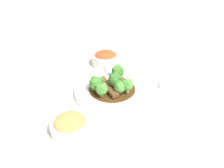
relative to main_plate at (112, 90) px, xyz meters
name	(u,v)px	position (x,y,z in m)	size (l,w,h in m)	color
ground_plane	(112,92)	(0.00, 0.00, -0.01)	(4.00, 4.00, 0.00)	silver
main_plate	(112,90)	(0.00, 0.00, 0.00)	(0.27, 0.27, 0.02)	white
beef_strip_0	(122,83)	(-0.01, 0.04, 0.01)	(0.06, 0.03, 0.01)	brown
beef_strip_1	(105,83)	(-0.02, -0.02, 0.02)	(0.08, 0.04, 0.01)	brown
beef_strip_2	(111,91)	(0.03, -0.01, 0.02)	(0.07, 0.04, 0.01)	brown
broccoli_floret_0	(128,85)	(0.04, 0.04, 0.04)	(0.04, 0.04, 0.05)	#8EB756
broccoli_floret_1	(118,71)	(-0.05, 0.03, 0.04)	(0.05, 0.05, 0.06)	#7FA84C
broccoli_floret_2	(120,87)	(0.04, 0.02, 0.03)	(0.04, 0.04, 0.04)	#8EB756
broccoli_floret_3	(102,89)	(0.04, -0.04, 0.04)	(0.04, 0.04, 0.05)	#8EB756
broccoli_floret_4	(115,79)	(0.01, 0.01, 0.04)	(0.05, 0.05, 0.06)	#7FA84C
broccoli_floret_5	(96,83)	(0.00, -0.06, 0.04)	(0.05, 0.05, 0.05)	#7FA84C
serving_spoon	(108,74)	(-0.09, 0.00, 0.02)	(0.21, 0.04, 0.01)	#B7B7BC
side_bowl_kimchi	(106,58)	(-0.21, 0.02, 0.02)	(0.12, 0.12, 0.06)	white
side_bowl_appetizer	(70,124)	(0.16, -0.16, 0.01)	(0.11, 0.11, 0.05)	white
sauce_dish	(168,85)	(0.01, 0.21, 0.00)	(0.07, 0.07, 0.01)	white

